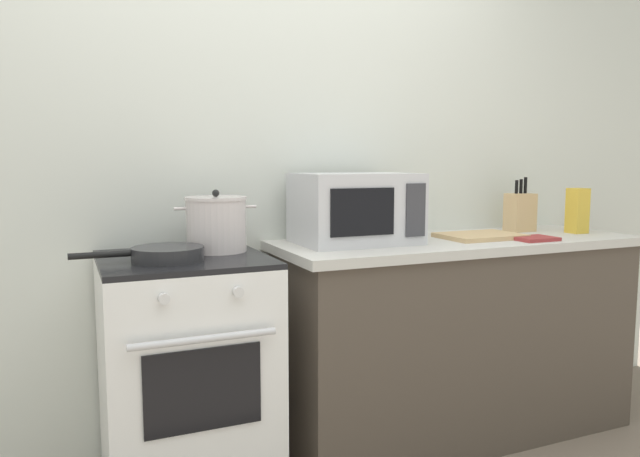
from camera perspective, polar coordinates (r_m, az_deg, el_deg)
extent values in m
cube|color=silver|center=(2.76, -1.14, 6.05)|extent=(4.40, 0.10, 2.50)
cube|color=#4C4238|center=(2.88, 12.97, -10.48)|extent=(1.64, 0.56, 0.88)
cube|color=beige|center=(2.78, 13.21, -1.36)|extent=(1.70, 0.60, 0.04)
cube|color=white|center=(2.37, -12.68, -13.95)|extent=(0.60, 0.60, 0.90)
cube|color=black|center=(2.25, -12.97, -2.90)|extent=(0.60, 0.60, 0.02)
cube|color=black|center=(2.07, -11.10, -14.95)|extent=(0.39, 0.01, 0.28)
cylinder|color=silver|center=(1.98, -11.05, -10.37)|extent=(0.48, 0.02, 0.02)
cylinder|color=silver|center=(1.94, -14.73, -6.53)|extent=(0.04, 0.02, 0.04)
cylinder|color=silver|center=(1.99, -7.86, -6.06)|extent=(0.04, 0.02, 0.04)
cylinder|color=silver|center=(2.35, -9.91, 0.27)|extent=(0.23, 0.23, 0.20)
cylinder|color=silver|center=(2.34, -9.96, 2.87)|extent=(0.24, 0.24, 0.01)
sphere|color=black|center=(2.34, -9.97, 3.36)|extent=(0.03, 0.03, 0.03)
cylinder|color=silver|center=(2.31, -13.24, 1.86)|extent=(0.05, 0.01, 0.01)
cylinder|color=silver|center=(2.37, -6.74, 2.10)|extent=(0.05, 0.01, 0.01)
cylinder|color=#28282B|center=(2.17, -14.39, -2.36)|extent=(0.25, 0.25, 0.05)
cylinder|color=black|center=(2.14, -20.38, -2.39)|extent=(0.20, 0.02, 0.02)
cube|color=silver|center=(2.55, 3.42, 1.95)|extent=(0.50, 0.36, 0.30)
cube|color=black|center=(2.36, 4.13, 1.58)|extent=(0.28, 0.01, 0.19)
cube|color=#38383D|center=(2.48, 9.16, 1.76)|extent=(0.09, 0.01, 0.22)
cube|color=tan|center=(2.82, 15.11, -0.69)|extent=(0.36, 0.26, 0.02)
cube|color=tan|center=(3.15, 18.63, 1.47)|extent=(0.13, 0.10, 0.19)
cylinder|color=black|center=(3.12, 18.34, 3.81)|extent=(0.02, 0.02, 0.07)
cylinder|color=black|center=(3.14, 18.72, 3.85)|extent=(0.02, 0.02, 0.07)
cylinder|color=black|center=(3.16, 19.10, 3.94)|extent=(0.02, 0.02, 0.08)
cube|color=gold|center=(3.17, 23.45, 1.58)|extent=(0.08, 0.08, 0.22)
cube|color=#993333|center=(2.81, 19.88, -0.91)|extent=(0.18, 0.14, 0.02)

